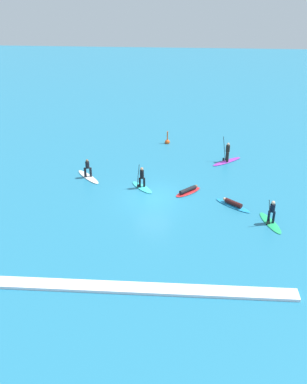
{
  "coord_description": "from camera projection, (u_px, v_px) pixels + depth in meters",
  "views": [
    {
      "loc": [
        1.91,
        -29.51,
        16.63
      ],
      "look_at": [
        0.0,
        0.0,
        0.5
      ],
      "focal_mm": 41.47,
      "sensor_mm": 36.0,
      "label": 1
    }
  ],
  "objects": [
    {
      "name": "surfer_on_green_board",
      "position": [
        271.0,
        217.0,
        30.5
      ],
      "size": [
        1.57,
        2.94,
        2.03
      ],
      "rotation": [
        0.0,
        0.0,
        5.03
      ],
      "color": "#23B266",
      "rests_on": "ground_plane"
    },
    {
      "name": "surfer_on_purple_board",
      "position": [
        227.0,
        157.0,
        39.44
      ],
      "size": [
        2.91,
        2.46,
        2.3
      ],
      "rotation": [
        0.0,
        0.0,
        3.81
      ],
      "color": "purple",
      "rests_on": "ground_plane"
    },
    {
      "name": "surfer_on_red_board",
      "position": [
        188.0,
        191.0,
        34.59
      ],
      "size": [
        2.29,
        2.21,
        0.41
      ],
      "rotation": [
        0.0,
        0.0,
        0.75
      ],
      "color": "red",
      "rests_on": "ground_plane"
    },
    {
      "name": "surfer_on_blue_board",
      "position": [
        233.0,
        204.0,
        32.75
      ],
      "size": [
        2.71,
        2.43,
        0.45
      ],
      "rotation": [
        0.0,
        0.0,
        2.44
      ],
      "color": "#1E8CD1",
      "rests_on": "ground_plane"
    },
    {
      "name": "marker_buoy",
      "position": [
        167.0,
        141.0,
        43.45
      ],
      "size": [
        0.49,
        0.49,
        1.35
      ],
      "color": "#E55119",
      "rests_on": "ground_plane"
    },
    {
      "name": "surfer_on_teal_board",
      "position": [
        142.0,
        183.0,
        35.11
      ],
      "size": [
        2.14,
        2.34,
        2.05
      ],
      "rotation": [
        0.0,
        0.0,
        2.28
      ],
      "color": "#33C6CC",
      "rests_on": "ground_plane"
    },
    {
      "name": "surfer_on_white_board",
      "position": [
        88.0,
        173.0,
        36.78
      ],
      "size": [
        2.52,
        2.78,
        1.65
      ],
      "rotation": [
        0.0,
        0.0,
        5.42
      ],
      "color": "white",
      "rests_on": "ground_plane"
    },
    {
      "name": "wave_crest",
      "position": [
        141.0,
        288.0,
        24.68
      ],
      "size": [
        17.28,
        0.9,
        0.18
      ],
      "primitive_type": "cube",
      "color": "white",
      "rests_on": "ground_plane"
    },
    {
      "name": "ground_plane",
      "position": [
        154.0,
        198.0,
        33.92
      ],
      "size": [
        120.0,
        120.0,
        0.0
      ],
      "primitive_type": "plane",
      "color": "teal",
      "rests_on": "ground"
    }
  ]
}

